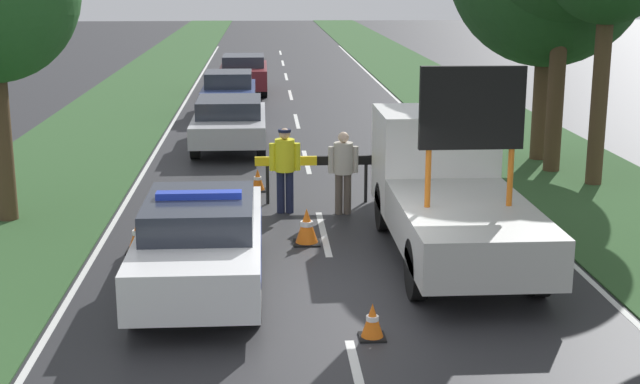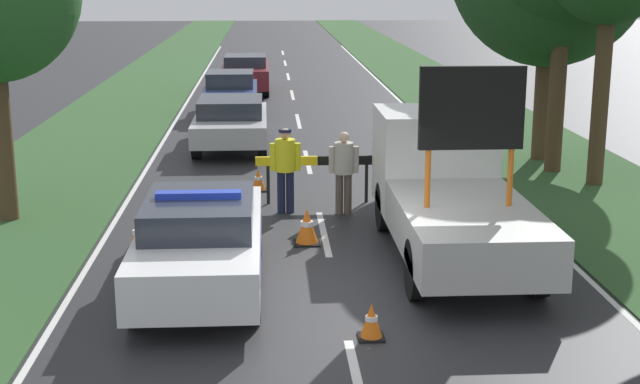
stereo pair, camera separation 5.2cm
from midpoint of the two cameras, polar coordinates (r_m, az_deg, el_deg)
The scene contains 17 objects.
ground_plane at distance 13.28m, azimuth 1.12°, elevation -6.84°, with size 160.00×160.00×0.00m, color #28282B.
lane_markings at distance 27.36m, azimuth -1.41°, elevation 3.96°, with size 8.10×64.64×0.01m.
grass_verge_left at distance 33.12m, azimuth -12.55°, elevation 5.38°, with size 4.11×120.00×0.03m.
grass_verge_right at distance 33.50m, azimuth 8.84°, elevation 5.64°, with size 4.11×120.00×0.03m.
police_car at distance 13.64m, azimuth -7.72°, elevation -3.08°, with size 1.82×4.87×1.54m.
work_truck at distance 15.39m, azimuth 8.07°, elevation 0.24°, with size 2.06×5.75×3.35m.
road_barrier at distance 18.51m, azimuth -0.28°, elevation 1.76°, with size 2.57×0.08×1.00m.
police_officer at distance 17.71m, azimuth -2.35°, elevation 1.88°, with size 0.62×0.39×1.72m.
pedestrian_civilian at distance 17.64m, azimuth 1.42°, elevation 1.67°, with size 0.60×0.38×1.66m.
traffic_cone_near_police at distance 19.73m, azimuth -4.08°, elevation 0.77°, with size 0.35×0.35×0.49m.
traffic_cone_centre_front at distance 15.81m, azimuth -0.95°, elevation -2.21°, with size 0.47×0.47×0.65m.
traffic_cone_near_truck at distance 15.69m, azimuth -11.63°, elevation -2.72°, with size 0.44×0.44×0.61m.
traffic_cone_behind_barrier at distance 11.85m, azimuth 3.24°, elevation -8.25°, with size 0.35×0.35×0.49m.
traffic_cone_lane_edge at distance 16.99m, azimuth -10.33°, elevation -1.48°, with size 0.39×0.39×0.55m.
queued_car_sedan_silver at distance 24.59m, azimuth -5.86°, elevation 4.54°, with size 1.95×4.65×1.39m.
queued_car_hatch_blue at distance 30.35m, azimuth -5.89°, elevation 6.34°, with size 1.74×3.98×1.50m.
queued_car_wagon_maroon at distance 36.13m, azimuth -4.94°, elevation 7.59°, with size 1.85×4.59×1.53m.
Camera 1 is at (-1.08, -12.38, 4.69)m, focal length 50.00 mm.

